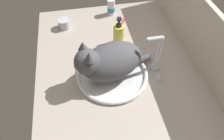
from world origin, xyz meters
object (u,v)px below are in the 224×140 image
Objects in this scene: sink_basin at (112,74)px; metal_jar at (64,24)px; toothbrush at (122,25)px; pill_bottle at (111,7)px; faucet at (156,58)px; soap_pump_bottle at (119,34)px; cat at (107,62)px.

sink_basin is 48.18cm from metal_jar.
sink_basin is 2.02× the size of toothbrush.
pill_bottle reaches higher than toothbrush.
pill_bottle is 0.59× the size of toothbrush.
faucet is 1.28× the size of soap_pump_bottle.
soap_pump_bottle is at bearing 156.20° from cat.
sink_basin is 22.78cm from faucet.
faucet is at bearing 30.83° from soap_pump_bottle.
sink_basin is at bearing -90.00° from faucet.
cat is at bearing -88.46° from faucet.
faucet reaches higher than sink_basin.
sink_basin is 4.96× the size of metal_jar.
pill_bottle is at bearing 106.11° from metal_jar.
faucet is at bearing 90.00° from sink_basin.
toothbrush is at bearing 82.00° from metal_jar.
faucet is 2.10× the size of pill_bottle.
cat is 25.92cm from soap_pump_bottle.
metal_jar is at bearing -73.89° from pill_bottle.
faucet is at bearing 13.36° from pill_bottle.
faucet is at bearing 91.54° from cat.
pill_bottle is at bearing 169.89° from sink_basin.
sink_basin is at bearing -10.11° from pill_bottle.
toothbrush is at bearing 160.34° from sink_basin.
pill_bottle is 15.15cm from toothbrush.
metal_jar is 35.67cm from toothbrush.
toothbrush is at bearing -168.11° from faucet.
faucet is 3.04× the size of metal_jar.
toothbrush is (4.96, 35.25, -2.25)cm from metal_jar.
cat is at bearing -74.09° from sink_basin.
toothbrush is (13.89, 4.32, -4.22)cm from pill_bottle.
cat is 5.38× the size of metal_jar.
sink_basin is at bearing -19.66° from toothbrush.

